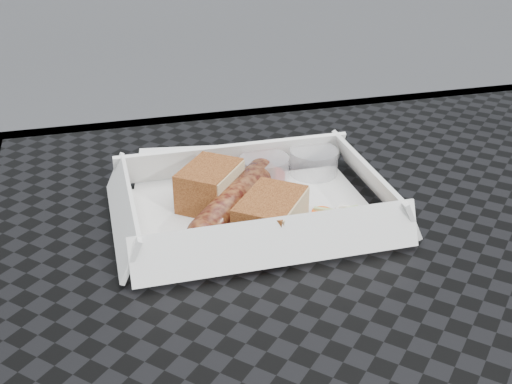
% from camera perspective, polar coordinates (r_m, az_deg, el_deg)
% --- Properties ---
extents(patio_table, '(0.80, 0.80, 0.74)m').
position_cam_1_polar(patio_table, '(0.59, 15.96, -12.47)').
color(patio_table, black).
rests_on(patio_table, ground).
extents(food_tray, '(0.22, 0.15, 0.00)m').
position_cam_1_polar(food_tray, '(0.60, -0.25, -1.95)').
color(food_tray, white).
rests_on(food_tray, patio_table).
extents(bratwurst, '(0.11, 0.13, 0.03)m').
position_cam_1_polar(bratwurst, '(0.58, -1.92, -0.78)').
color(bratwurst, brown).
rests_on(bratwurst, food_tray).
extents(bread_near, '(0.07, 0.08, 0.04)m').
position_cam_1_polar(bread_near, '(0.60, -4.14, 0.57)').
color(bread_near, brown).
rests_on(bread_near, food_tray).
extents(bread_far, '(0.08, 0.08, 0.03)m').
position_cam_1_polar(bread_far, '(0.55, 1.30, -2.09)').
color(bread_far, brown).
rests_on(bread_far, food_tray).
extents(veg_garnish, '(0.03, 0.03, 0.00)m').
position_cam_1_polar(veg_garnish, '(0.59, 7.46, -2.24)').
color(veg_garnish, '#F9510A').
rests_on(veg_garnish, food_tray).
extents(napkin, '(0.14, 0.14, 0.00)m').
position_cam_1_polar(napkin, '(0.69, -5.57, 2.00)').
color(napkin, white).
rests_on(napkin, patio_table).
extents(condiment_cup_sauce, '(0.05, 0.05, 0.03)m').
position_cam_1_polar(condiment_cup_sauce, '(0.65, 0.75, 1.86)').
color(condiment_cup_sauce, maroon).
rests_on(condiment_cup_sauce, patio_table).
extents(condiment_cup_empty, '(0.05, 0.05, 0.03)m').
position_cam_1_polar(condiment_cup_empty, '(0.67, 5.14, 2.54)').
color(condiment_cup_empty, silver).
rests_on(condiment_cup_empty, patio_table).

